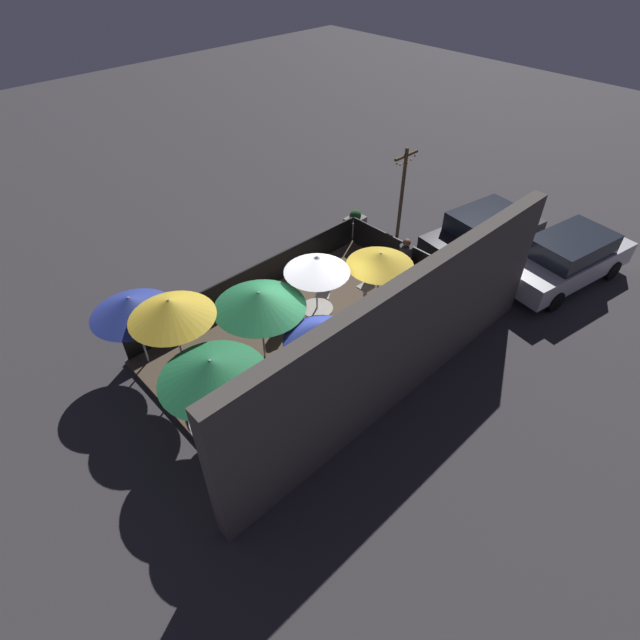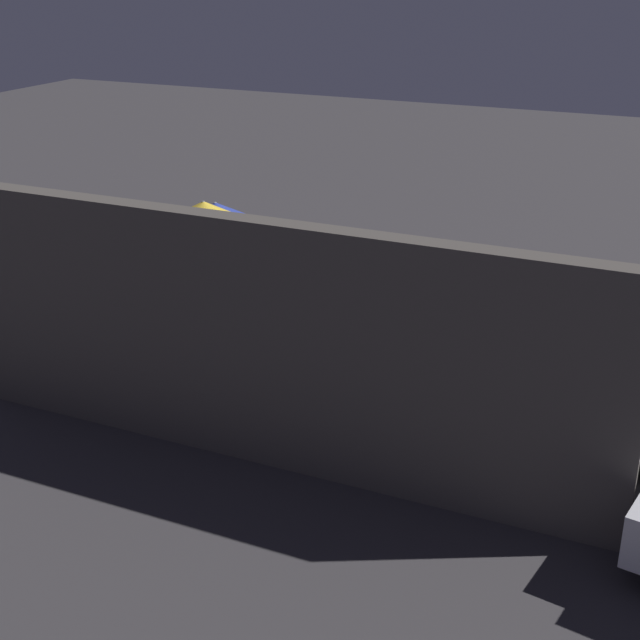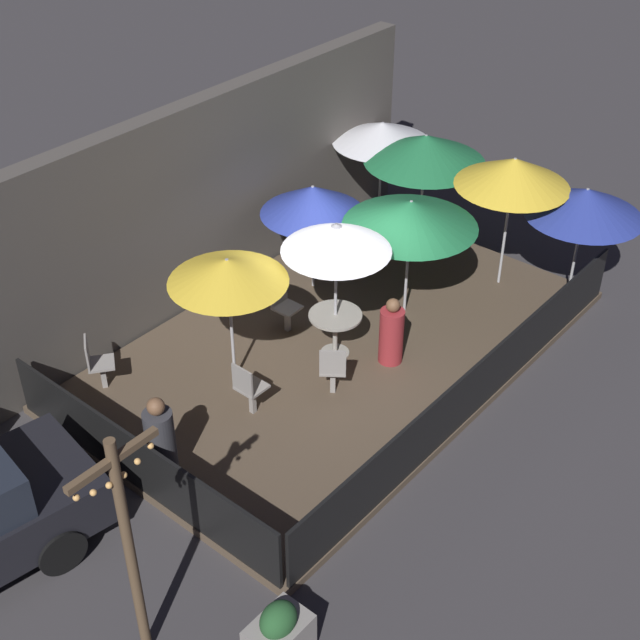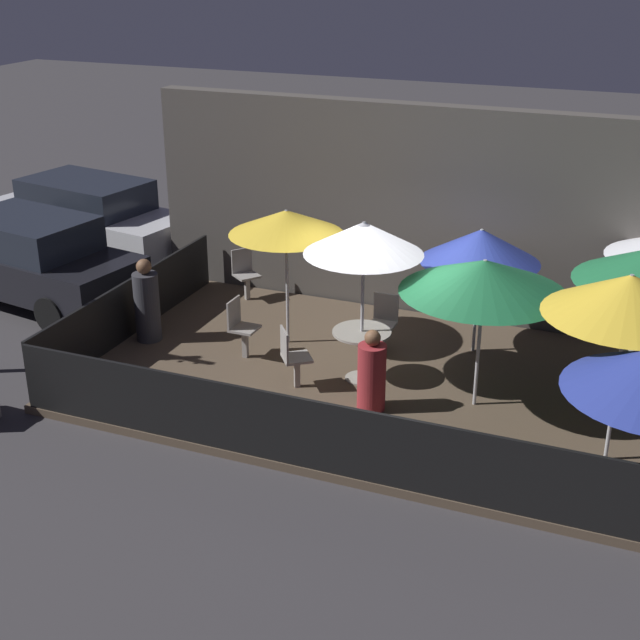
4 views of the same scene
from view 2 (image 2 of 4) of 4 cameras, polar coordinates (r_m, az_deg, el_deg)
The scene contains 21 objects.
ground_plane at distance 15.75m, azimuth 1.62°, elevation -3.81°, with size 60.00×60.00×0.00m, color #383538.
patio_deck at distance 15.73m, azimuth 1.63°, elevation -3.61°, with size 8.61×5.37×0.12m.
building_wall at distance 12.58m, azimuth -3.43°, elevation -1.68°, with size 10.21×0.36×3.68m.
fence_front at distance 17.78m, azimuth 4.94°, elevation 1.38°, with size 8.41×0.05×0.95m.
fence_side_left at distance 14.57m, azimuth 17.34°, elevation -4.61°, with size 0.05×5.17×0.95m.
patio_umbrella_0 at distance 14.89m, azimuth 2.61°, elevation 4.20°, with size 1.70×1.70×2.43m.
patio_umbrella_1 at distance 15.91m, azimuth -11.97°, elevation 4.13°, with size 2.29×2.29×2.24m.
patio_umbrella_2 at distance 17.26m, azimuth -7.44°, elevation 6.73°, with size 1.99×1.99×2.48m.
patio_umbrella_3 at distance 13.78m, azimuth 7.32°, elevation 1.73°, with size 1.80×1.80×2.22m.
patio_umbrella_4 at distance 14.22m, azimuth -4.78°, elevation 1.36°, with size 1.84×1.84×2.01m.
patio_umbrella_5 at distance 18.54m, azimuth -6.69°, elevation 6.73°, with size 2.02×2.02×2.12m.
patio_umbrella_6 at distance 15.19m, azimuth -14.82°, elevation 2.80°, with size 1.93×1.93×2.14m.
patio_umbrella_7 at distance 15.80m, azimuth -3.10°, elevation 4.25°, with size 2.26×2.26×2.15m.
dining_table_0 at distance 15.46m, azimuth 2.51°, elevation -1.35°, with size 0.86×0.86×0.77m.
dining_table_1 at distance 16.40m, azimuth -11.57°, elevation -0.54°, with size 0.72×0.72×0.73m.
patio_chair_0 at distance 14.93m, azimuth 9.58°, elevation -2.97°, with size 0.41×0.41×0.94m.
patio_chair_1 at distance 12.81m, azimuth 11.42°, elevation -7.81°, with size 0.56×0.56×0.92m.
patio_chair_2 at distance 15.80m, azimuth 6.16°, elevation -1.36°, with size 0.56×0.56×0.93m.
patio_chair_3 at distance 14.59m, azimuth 0.97°, elevation -3.36°, with size 0.41×0.41×0.92m.
patron_0 at distance 16.33m, azimuth 2.15°, elevation -0.34°, with size 0.47×0.47×1.19m.
patron_1 at distance 14.61m, azimuth 15.99°, elevation -3.75°, with size 0.56×0.56×1.38m.
Camera 2 is at (-5.39, 13.04, 7.01)m, focal length 50.00 mm.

